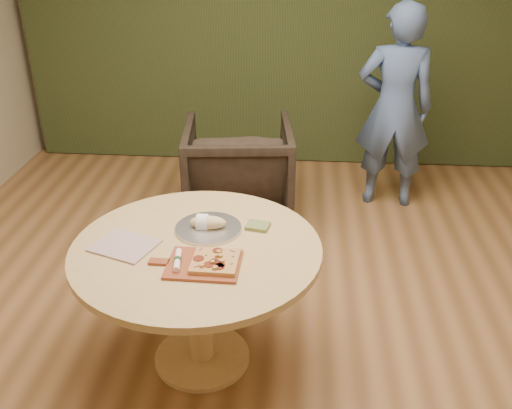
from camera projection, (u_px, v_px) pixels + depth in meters
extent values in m
cube|color=olive|center=(251.00, 351.00, 3.31)|extent=(5.00, 6.00, 0.02)
cube|color=#B8AA8B|center=(278.00, 15.00, 5.33)|extent=(5.00, 0.02, 2.80)
cube|color=#273317|center=(278.00, 17.00, 5.23)|extent=(4.80, 0.14, 2.78)
cylinder|color=tan|center=(202.00, 356.00, 3.24)|extent=(0.53, 0.53, 0.03)
cylinder|color=tan|center=(200.00, 308.00, 3.08)|extent=(0.13, 0.13, 0.68)
cylinder|color=tan|center=(196.00, 249.00, 2.91)|extent=(1.28, 1.28, 0.04)
cube|color=brown|center=(204.00, 264.00, 2.73)|extent=(0.36, 0.29, 0.01)
cube|color=brown|center=(159.00, 262.00, 2.75)|extent=(0.10, 0.05, 0.01)
cube|color=tan|center=(215.00, 261.00, 2.72)|extent=(0.23, 0.23, 0.02)
cylinder|color=maroon|center=(217.00, 250.00, 2.79)|extent=(0.05, 0.05, 0.00)
cylinder|color=maroon|center=(219.00, 266.00, 2.66)|extent=(0.05, 0.05, 0.00)
cylinder|color=maroon|center=(199.00, 258.00, 2.72)|extent=(0.05, 0.05, 0.00)
cylinder|color=maroon|center=(221.00, 265.00, 2.68)|extent=(0.04, 0.04, 0.00)
cylinder|color=maroon|center=(209.00, 264.00, 2.68)|extent=(0.05, 0.05, 0.00)
cylinder|color=maroon|center=(214.00, 261.00, 2.70)|extent=(0.04, 0.04, 0.00)
cube|color=tan|center=(220.00, 256.00, 2.74)|extent=(0.02, 0.02, 0.01)
cube|color=tan|center=(215.00, 268.00, 2.64)|extent=(0.02, 0.02, 0.01)
cube|color=tan|center=(219.00, 252.00, 2.77)|extent=(0.02, 0.02, 0.01)
cube|color=tan|center=(222.00, 261.00, 2.69)|extent=(0.03, 0.03, 0.01)
cube|color=tan|center=(217.00, 256.00, 2.74)|extent=(0.02, 0.02, 0.01)
cube|color=tan|center=(213.00, 262.00, 2.69)|extent=(0.02, 0.02, 0.01)
cube|color=tan|center=(202.00, 266.00, 2.66)|extent=(0.02, 0.02, 0.01)
cube|color=#247C21|center=(206.00, 255.00, 2.75)|extent=(0.01, 0.01, 0.00)
cube|color=#247C21|center=(232.00, 264.00, 2.68)|extent=(0.01, 0.01, 0.00)
cube|color=#247C21|center=(233.00, 256.00, 2.74)|extent=(0.01, 0.01, 0.00)
cube|color=#247C21|center=(215.00, 268.00, 2.65)|extent=(0.01, 0.01, 0.00)
cube|color=#247C21|center=(214.00, 269.00, 2.64)|extent=(0.01, 0.01, 0.00)
cube|color=#95466D|center=(233.00, 251.00, 2.78)|extent=(0.03, 0.02, 0.00)
cube|color=#95466D|center=(215.00, 261.00, 2.70)|extent=(0.02, 0.03, 0.00)
cube|color=#95466D|center=(197.00, 266.00, 2.66)|extent=(0.03, 0.02, 0.00)
cube|color=#95466D|center=(223.00, 267.00, 2.66)|extent=(0.01, 0.03, 0.00)
cube|color=#95466D|center=(201.00, 249.00, 2.80)|extent=(0.02, 0.03, 0.00)
cylinder|color=white|center=(178.00, 260.00, 2.73)|extent=(0.05, 0.17, 0.03)
cylinder|color=#194C26|center=(178.00, 260.00, 2.73)|extent=(0.04, 0.03, 0.03)
cube|color=silver|center=(179.00, 250.00, 2.81)|extent=(0.02, 0.04, 0.00)
cube|color=silver|center=(125.00, 245.00, 2.89)|extent=(0.37, 0.34, 0.01)
cylinder|color=silver|center=(208.00, 229.00, 3.05)|extent=(0.35, 0.35, 0.01)
cylinder|color=silver|center=(208.00, 228.00, 3.04)|extent=(0.36, 0.36, 0.02)
ellipsoid|color=#E0C988|center=(208.00, 222.00, 3.03)|extent=(0.19, 0.08, 0.07)
cylinder|color=white|center=(202.00, 222.00, 3.03)|extent=(0.06, 0.09, 0.09)
cube|color=#51612B|center=(258.00, 226.00, 3.06)|extent=(0.14, 0.12, 0.02)
imported|color=black|center=(238.00, 166.00, 4.60)|extent=(0.92, 0.87, 0.87)
imported|color=#47628F|center=(395.00, 108.00, 4.62)|extent=(0.64, 0.44, 1.69)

